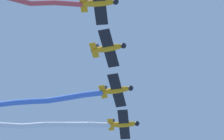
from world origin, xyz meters
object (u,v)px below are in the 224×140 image
(airplane_right_wing, at_px, (117,90))
(airplane_slot, at_px, (124,124))
(airplane_lead, at_px, (99,3))
(airplane_left_wing, at_px, (109,48))

(airplane_right_wing, xyz_separation_m, airplane_slot, (5.69, -4.78, 0.30))
(airplane_lead, xyz_separation_m, airplane_right_wing, (11.35, -9.53, 0.00))
(airplane_lead, distance_m, airplane_right_wing, 14.82)
(airplane_lead, relative_size, airplane_slot, 1.00)
(airplane_lead, relative_size, airplane_right_wing, 1.06)
(airplane_lead, distance_m, airplane_left_wing, 7.41)
(airplane_left_wing, bearing_deg, airplane_slot, 93.66)
(airplane_right_wing, distance_m, airplane_slot, 7.43)
(airplane_left_wing, height_order, airplane_slot, same)
(airplane_slot, bearing_deg, airplane_right_wing, -93.67)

